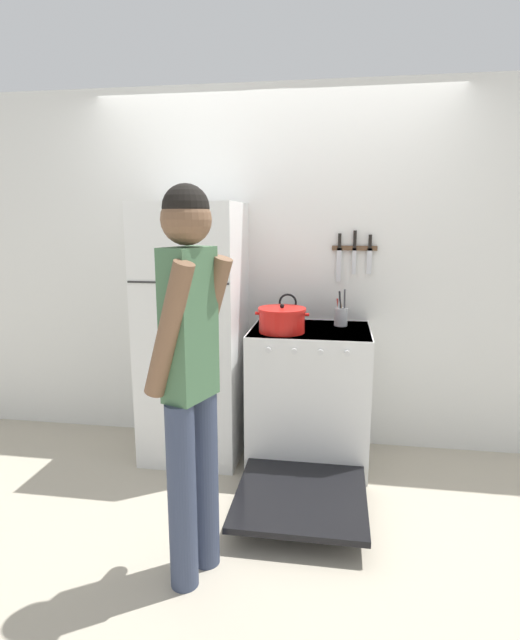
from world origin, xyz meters
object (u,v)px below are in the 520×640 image
utensil_jar (341,316)px  stove_range (309,398)px  person (190,366)px  tea_kettle (288,315)px  refrigerator (194,333)px  dutch_oven_pot (282,320)px

utensil_jar → stove_range: bearing=-139.1°
person → tea_kettle: bearing=8.2°
refrigerator → stove_range: 0.90m
refrigerator → tea_kettle: size_ratio=8.20×
dutch_oven_pot → person: size_ratio=0.19×
refrigerator → utensil_jar: bearing=7.4°
stove_range → person: size_ratio=0.77×
stove_range → tea_kettle: 0.58m
dutch_oven_pot → utensil_jar: size_ratio=1.37×
dutch_oven_pot → tea_kettle: 0.25m
refrigerator → person: 1.28m
tea_kettle → utensil_jar: bearing=1.0°
tea_kettle → refrigerator: bearing=-169.0°
refrigerator → dutch_oven_pot: size_ratio=5.06×
tea_kettle → stove_range: bearing=-45.2°
utensil_jar → person: bearing=-115.6°
person → refrigerator: bearing=36.2°
utensil_jar → person: size_ratio=0.14×
dutch_oven_pot → person: (-0.28, -1.10, 0.01)m
refrigerator → tea_kettle: 0.66m
person → dutch_oven_pot: bearing=6.2°
dutch_oven_pot → person: bearing=-104.1°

